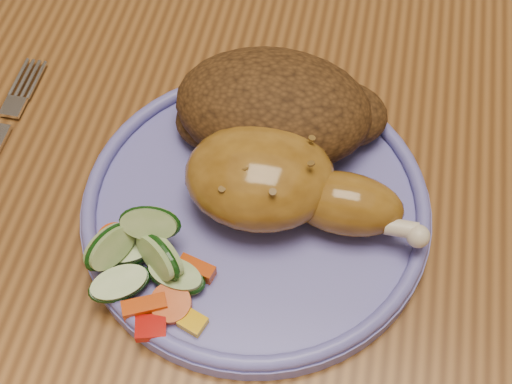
# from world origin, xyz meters

# --- Properties ---
(dining_table) EXTENTS (0.90, 1.40, 0.75)m
(dining_table) POSITION_xyz_m (0.00, 0.00, 0.67)
(dining_table) COLOR brown
(dining_table) RESTS_ON ground
(plate) EXTENTS (0.24, 0.24, 0.01)m
(plate) POSITION_xyz_m (-0.05, -0.11, 0.76)
(plate) COLOR #605DB6
(plate) RESTS_ON dining_table
(plate_rim) EXTENTS (0.24, 0.24, 0.01)m
(plate_rim) POSITION_xyz_m (-0.05, -0.11, 0.77)
(plate_rim) COLOR #605DB6
(plate_rim) RESTS_ON plate
(chicken_leg) EXTENTS (0.17, 0.09, 0.05)m
(chicken_leg) POSITION_xyz_m (-0.03, -0.10, 0.79)
(chicken_leg) COLOR #8F611E
(chicken_leg) RESTS_ON plate
(rice_pilaf) EXTENTS (0.15, 0.10, 0.06)m
(rice_pilaf) POSITION_xyz_m (-0.05, -0.04, 0.79)
(rice_pilaf) COLOR #462A11
(rice_pilaf) RESTS_ON plate
(vegetable_pile) EXTENTS (0.09, 0.09, 0.04)m
(vegetable_pile) POSITION_xyz_m (-0.11, -0.17, 0.77)
(vegetable_pile) COLOR #A50A05
(vegetable_pile) RESTS_ON plate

